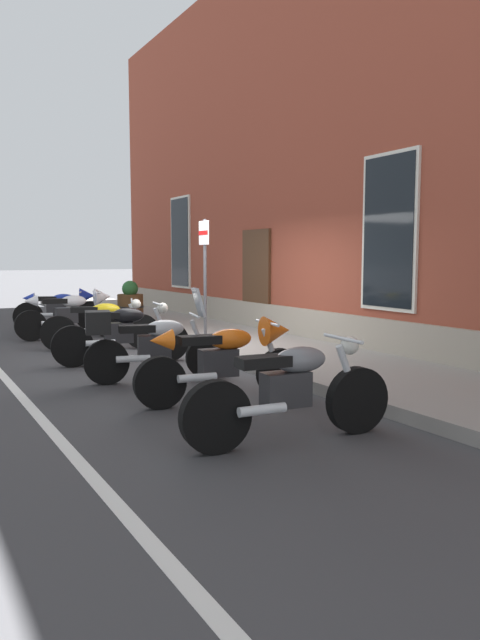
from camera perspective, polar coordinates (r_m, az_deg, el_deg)
The scene contains 13 objects.
ground_plane at distance 10.39m, azimuth -4.02°, elevation -3.43°, with size 140.00×140.00×0.00m, color #38383A.
sidewalk at distance 10.95m, azimuth 1.76°, elevation -2.52°, with size 26.38×2.45×0.15m, color gray.
lane_stripe at distance 9.48m, azimuth -21.80°, elevation -4.75°, with size 26.38×0.12×0.01m, color silver.
brick_pub_facade at distance 14.26m, azimuth 19.71°, elevation 15.15°, with size 20.38×7.57×8.11m.
motorcycle_blue_sport at distance 14.48m, azimuth -16.56°, elevation 1.17°, with size 0.88×1.97×0.98m.
motorcycle_white_sport at distance 12.95m, azimuth -15.60°, elevation 0.76°, with size 0.62×2.17×1.04m.
motorcycle_yellow_naked at distance 11.27m, azimuth -13.02°, elevation -0.41°, with size 0.89×2.06×0.93m.
motorcycle_black_naked at distance 9.71m, azimuth -11.07°, elevation -1.31°, with size 0.64×2.17×0.97m.
motorcycle_silver_touring at distance 8.24m, azimuth -8.62°, elevation -2.21°, with size 0.83×1.96×1.28m.
motorcycle_orange_sport at distance 7.02m, azimuth -1.01°, elevation -3.45°, with size 0.62×2.10×1.00m.
motorcycle_grey_naked at distance 5.55m, azimuth 5.02°, elevation -6.77°, with size 0.62×2.14×0.96m.
parking_sign at distance 11.21m, azimuth -3.39°, elevation 5.56°, with size 0.36×0.07×2.24m.
barrel_planter at distance 15.24m, azimuth -10.39°, elevation 1.59°, with size 0.67×0.67×0.96m.
Camera 1 is at (9.24, -4.43, 1.71)m, focal length 33.62 mm.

